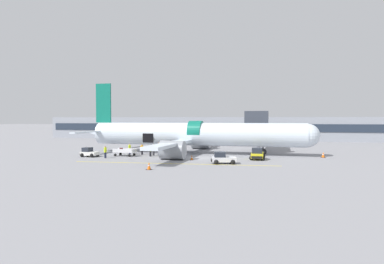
% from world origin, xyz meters
% --- Properties ---
extents(ground_plane, '(500.00, 500.00, 0.00)m').
position_xyz_m(ground_plane, '(0.00, 0.00, 0.00)').
color(ground_plane, gray).
extents(apron_marking_line, '(24.78, 2.40, 0.01)m').
position_xyz_m(apron_marking_line, '(-1.62, -6.27, 0.00)').
color(apron_marking_line, yellow).
rests_on(apron_marking_line, ground_plane).
extents(terminal_strip, '(104.77, 11.29, 5.72)m').
position_xyz_m(terminal_strip, '(0.00, 44.95, 2.86)').
color(terminal_strip, gray).
rests_on(terminal_strip, ground_plane).
extents(jet_bridge_stub, '(3.52, 12.64, 6.50)m').
position_xyz_m(jet_bridge_stub, '(7.02, 12.71, 4.84)').
color(jet_bridge_stub, '#4C4C51').
rests_on(jet_bridge_stub, ground_plane).
extents(airplane, '(36.05, 31.86, 11.05)m').
position_xyz_m(airplane, '(-2.38, 5.69, 2.86)').
color(airplane, silver).
rests_on(airplane, ground_plane).
extents(baggage_tug_lead, '(3.22, 2.41, 1.43)m').
position_xyz_m(baggage_tug_lead, '(3.98, -4.76, 0.62)').
color(baggage_tug_lead, silver).
rests_on(baggage_tug_lead, ground_plane).
extents(baggage_tug_mid, '(2.05, 3.08, 1.59)m').
position_xyz_m(baggage_tug_mid, '(7.68, 0.31, 0.69)').
color(baggage_tug_mid, yellow).
rests_on(baggage_tug_mid, ground_plane).
extents(baggage_tug_rear, '(2.53, 2.02, 1.31)m').
position_xyz_m(baggage_tug_rear, '(-15.37, -2.20, 0.56)').
color(baggage_tug_rear, silver).
rests_on(baggage_tug_rear, ground_plane).
extents(baggage_cart_loading, '(4.10, 2.01, 1.17)m').
position_xyz_m(baggage_cart_loading, '(-10.83, -0.16, 0.55)').
color(baggage_cart_loading, silver).
rests_on(baggage_cart_loading, ground_plane).
extents(ground_crew_loader_a, '(0.53, 0.53, 1.66)m').
position_xyz_m(ground_crew_loader_a, '(-7.24, 1.66, 0.87)').
color(ground_crew_loader_a, '#2D2D33').
rests_on(ground_crew_loader_a, ground_plane).
extents(ground_crew_loader_b, '(0.51, 0.51, 1.61)m').
position_xyz_m(ground_crew_loader_b, '(-9.26, 2.20, 0.84)').
color(ground_crew_loader_b, black).
rests_on(ground_crew_loader_b, ground_plane).
extents(ground_crew_driver, '(0.42, 0.56, 1.60)m').
position_xyz_m(ground_crew_driver, '(-11.37, 2.44, 0.84)').
color(ground_crew_driver, '#1E2338').
rests_on(ground_crew_driver, ground_plane).
extents(ground_crew_supervisor, '(0.49, 0.55, 1.62)m').
position_xyz_m(ground_crew_supervisor, '(-7.20, 0.36, 0.85)').
color(ground_crew_supervisor, black).
rests_on(ground_crew_supervisor, ground_plane).
extents(ground_crew_helper, '(0.61, 0.56, 1.82)m').
position_xyz_m(ground_crew_helper, '(-6.78, 2.68, 0.96)').
color(ground_crew_helper, '#1E2338').
rests_on(ground_crew_helper, ground_plane).
extents(ground_crew_marshal, '(0.43, 0.57, 1.64)m').
position_xyz_m(ground_crew_marshal, '(-12.41, -3.01, 0.86)').
color(ground_crew_marshal, '#1E2338').
rests_on(ground_crew_marshal, ground_plane).
extents(safety_cone_nose, '(0.63, 0.63, 0.77)m').
position_xyz_m(safety_cone_nose, '(16.29, 5.00, 0.36)').
color(safety_cone_nose, black).
rests_on(safety_cone_nose, ground_plane).
extents(safety_cone_engine_left, '(0.56, 0.56, 0.80)m').
position_xyz_m(safety_cone_engine_left, '(-2.72, -11.43, 0.38)').
color(safety_cone_engine_left, black).
rests_on(safety_cone_engine_left, ground_plane).
extents(safety_cone_wingtip, '(0.47, 0.47, 0.64)m').
position_xyz_m(safety_cone_wingtip, '(-0.48, -2.23, 0.30)').
color(safety_cone_wingtip, black).
rests_on(safety_cone_wingtip, ground_plane).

